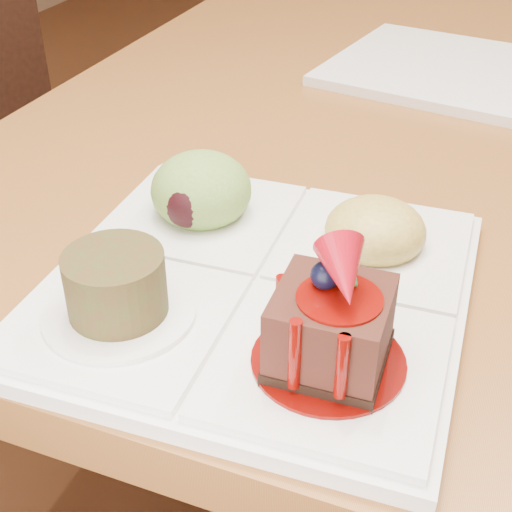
% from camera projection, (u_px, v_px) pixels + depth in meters
% --- Properties ---
extents(ground, '(6.00, 6.00, 0.00)m').
position_uv_depth(ground, '(444.00, 394.00, 1.47)').
color(ground, '#5B321A').
extents(dining_table, '(1.00, 1.80, 0.75)m').
position_uv_depth(dining_table, '(510.00, 73.00, 1.09)').
color(dining_table, brown).
rests_on(dining_table, ground).
extents(sampler_plate, '(0.30, 0.30, 0.11)m').
position_uv_depth(sampler_plate, '(256.00, 267.00, 0.50)').
color(sampler_plate, white).
rests_on(sampler_plate, dining_table).
extents(second_plate, '(0.30, 0.30, 0.01)m').
position_uv_depth(second_plate, '(441.00, 68.00, 0.89)').
color(second_plate, white).
rests_on(second_plate, dining_table).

